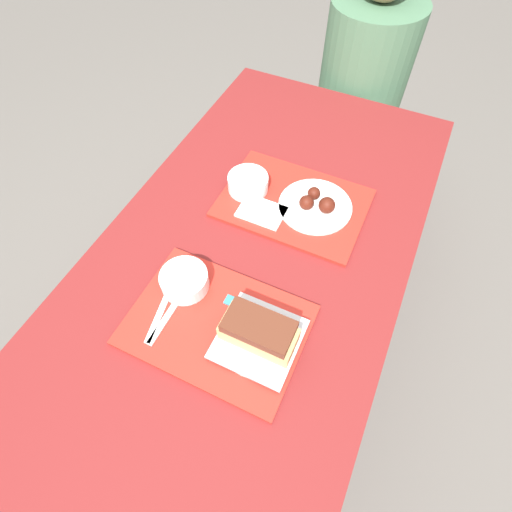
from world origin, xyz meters
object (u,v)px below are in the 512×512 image
(bowl_coleslaw_near, at_px, (184,280))
(brisket_sandwich_plate, at_px, (259,334))
(bowl_coleslaw_far, at_px, (248,182))
(tray_near, at_px, (217,325))
(tray_far, at_px, (293,203))
(person_seated_across, at_px, (366,64))
(wings_plate_far, at_px, (316,204))

(bowl_coleslaw_near, xyz_separation_m, brisket_sandwich_plate, (0.24, -0.06, 0.01))
(bowl_coleslaw_near, relative_size, bowl_coleslaw_far, 1.00)
(tray_near, height_order, tray_far, same)
(bowl_coleslaw_near, distance_m, person_seated_across, 1.25)
(tray_far, bearing_deg, bowl_coleslaw_near, -110.44)
(tray_far, relative_size, brisket_sandwich_plate, 2.28)
(tray_near, distance_m, bowl_coleslaw_far, 0.47)
(bowl_coleslaw_far, relative_size, person_seated_across, 0.17)
(wings_plate_far, bearing_deg, brisket_sandwich_plate, -87.12)
(brisket_sandwich_plate, height_order, person_seated_across, person_seated_across)
(bowl_coleslaw_far, bearing_deg, tray_far, 3.33)
(wings_plate_far, bearing_deg, tray_far, -175.00)
(bowl_coleslaw_far, bearing_deg, bowl_coleslaw_near, -89.65)
(tray_near, height_order, wings_plate_far, wings_plate_far)
(brisket_sandwich_plate, relative_size, wings_plate_far, 0.86)
(brisket_sandwich_plate, bearing_deg, person_seated_across, 94.64)
(brisket_sandwich_plate, xyz_separation_m, person_seated_across, (-0.11, 1.31, -0.04))
(person_seated_across, bearing_deg, bowl_coleslaw_far, -99.21)
(bowl_coleslaw_near, height_order, wings_plate_far, wings_plate_far)
(tray_far, height_order, person_seated_across, person_seated_across)
(wings_plate_far, distance_m, person_seated_across, 0.85)
(tray_near, distance_m, person_seated_across, 1.31)
(tray_far, height_order, brisket_sandwich_plate, brisket_sandwich_plate)
(bowl_coleslaw_near, relative_size, person_seated_across, 0.17)
(bowl_coleslaw_near, bearing_deg, tray_far, 69.56)
(tray_far, xyz_separation_m, person_seated_across, (-0.01, 0.85, 0.00))
(tray_near, height_order, bowl_coleslaw_far, bowl_coleslaw_far)
(bowl_coleslaw_far, distance_m, wings_plate_far, 0.22)
(tray_far, bearing_deg, brisket_sandwich_plate, -78.48)
(tray_near, distance_m, bowl_coleslaw_near, 0.15)
(tray_near, xyz_separation_m, tray_far, (0.02, 0.46, 0.00))
(bowl_coleslaw_far, height_order, person_seated_across, person_seated_across)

